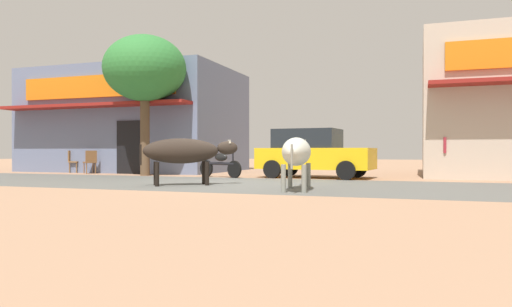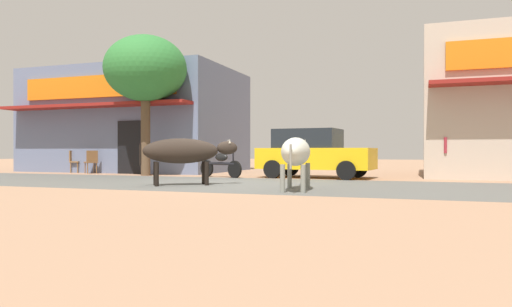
# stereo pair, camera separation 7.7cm
# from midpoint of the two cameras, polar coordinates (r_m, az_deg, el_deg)

# --- Properties ---
(ground) EXTENTS (80.00, 80.00, 0.00)m
(ground) POSITION_cam_midpoint_polar(r_m,az_deg,el_deg) (13.10, -4.42, -3.64)
(ground) COLOR #A37B5D
(asphalt_road) EXTENTS (72.00, 5.46, 0.00)m
(asphalt_road) POSITION_cam_midpoint_polar(r_m,az_deg,el_deg) (13.10, -4.42, -3.63)
(asphalt_road) COLOR #595A55
(asphalt_road) RESTS_ON ground
(storefront_left_cafe) EXTENTS (8.98, 6.58, 4.52)m
(storefront_left_cafe) POSITION_cam_midpoint_polar(r_m,az_deg,el_deg) (22.53, -14.29, 3.76)
(storefront_left_cafe) COLOR slate
(storefront_left_cafe) RESTS_ON ground
(roadside_tree) EXTENTS (3.02, 3.02, 5.14)m
(roadside_tree) POSITION_cam_midpoint_polar(r_m,az_deg,el_deg) (18.02, -13.40, 9.86)
(roadside_tree) COLOR brown
(roadside_tree) RESTS_ON ground
(parked_hatchback_car) EXTENTS (3.93, 2.11, 1.64)m
(parked_hatchback_car) POSITION_cam_midpoint_polar(r_m,az_deg,el_deg) (16.01, 6.78, 0.08)
(parked_hatchback_car) COLOR yellow
(parked_hatchback_car) RESTS_ON ground
(parked_motorcycle) EXTENTS (1.82, 0.77, 1.04)m
(parked_motorcycle) POSITION_cam_midpoint_polar(r_m,az_deg,el_deg) (16.21, -4.43, -1.25)
(parked_motorcycle) COLOR black
(parked_motorcycle) RESTS_ON ground
(cow_near_brown) EXTENTS (2.31, 1.83, 1.23)m
(cow_near_brown) POSITION_cam_midpoint_polar(r_m,az_deg,el_deg) (12.52, -8.85, 0.25)
(cow_near_brown) COLOR #2C231D
(cow_near_brown) RESTS_ON ground
(cow_far_dark) EXTENTS (0.93, 2.60, 1.21)m
(cow_far_dark) POSITION_cam_midpoint_polar(r_m,az_deg,el_deg) (10.90, 4.77, 0.15)
(cow_far_dark) COLOR silver
(cow_far_dark) RESTS_ON ground
(pedestrian_by_shop) EXTENTS (0.47, 0.61, 1.54)m
(pedestrian_by_shop) POSITION_cam_midpoint_polar(r_m,az_deg,el_deg) (16.20, 21.68, 0.27)
(pedestrian_by_shop) COLOR #3F3F47
(pedestrian_by_shop) RESTS_ON ground
(cafe_chair_near_tree) EXTENTS (0.61, 0.61, 0.92)m
(cafe_chair_near_tree) POSITION_cam_midpoint_polar(r_m,az_deg,el_deg) (19.98, -19.48, -0.83)
(cafe_chair_near_tree) COLOR brown
(cafe_chair_near_tree) RESTS_ON ground
(cafe_chair_by_doorway) EXTENTS (0.44, 0.44, 0.92)m
(cafe_chair_by_doorway) POSITION_cam_midpoint_polar(r_m,az_deg,el_deg) (21.07, -21.18, -0.77)
(cafe_chair_by_doorway) COLOR brown
(cafe_chair_by_doorway) RESTS_ON ground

